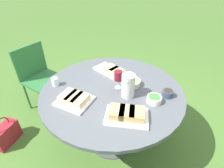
{
  "coord_description": "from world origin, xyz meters",
  "views": [
    {
      "loc": [
        1.28,
        0.44,
        1.74
      ],
      "look_at": [
        0.0,
        0.0,
        0.8
      ],
      "focal_mm": 28.0,
      "sensor_mm": 36.0,
      "label": 1
    }
  ],
  "objects_px": {
    "wine_glass": "(118,76)",
    "water_pitcher": "(128,86)",
    "handbag": "(6,134)",
    "dining_table": "(112,98)",
    "chair_near_left": "(38,74)"
  },
  "relations": [
    {
      "from": "water_pitcher",
      "to": "chair_near_left",
      "type": "bearing_deg",
      "value": -104.55
    },
    {
      "from": "chair_near_left",
      "to": "water_pitcher",
      "type": "xyz_separation_m",
      "value": [
        0.34,
        1.31,
        0.33
      ]
    },
    {
      "from": "wine_glass",
      "to": "water_pitcher",
      "type": "bearing_deg",
      "value": 53.06
    },
    {
      "from": "wine_glass",
      "to": "handbag",
      "type": "xyz_separation_m",
      "value": [
        0.47,
        -1.18,
        -0.75
      ]
    },
    {
      "from": "water_pitcher",
      "to": "wine_glass",
      "type": "bearing_deg",
      "value": -126.94
    },
    {
      "from": "chair_near_left",
      "to": "wine_glass",
      "type": "relative_size",
      "value": 4.84
    },
    {
      "from": "water_pitcher",
      "to": "wine_glass",
      "type": "distance_m",
      "value": 0.15
    },
    {
      "from": "water_pitcher",
      "to": "dining_table",
      "type": "bearing_deg",
      "value": -106.27
    },
    {
      "from": "dining_table",
      "to": "water_pitcher",
      "type": "height_order",
      "value": "water_pitcher"
    },
    {
      "from": "chair_near_left",
      "to": "water_pitcher",
      "type": "distance_m",
      "value": 1.39
    },
    {
      "from": "water_pitcher",
      "to": "handbag",
      "type": "bearing_deg",
      "value": -73.71
    },
    {
      "from": "handbag",
      "to": "chair_near_left",
      "type": "bearing_deg",
      "value": -179.59
    },
    {
      "from": "water_pitcher",
      "to": "wine_glass",
      "type": "relative_size",
      "value": 1.2
    },
    {
      "from": "dining_table",
      "to": "handbag",
      "type": "bearing_deg",
      "value": -69.32
    },
    {
      "from": "dining_table",
      "to": "handbag",
      "type": "relative_size",
      "value": 3.7
    }
  ]
}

